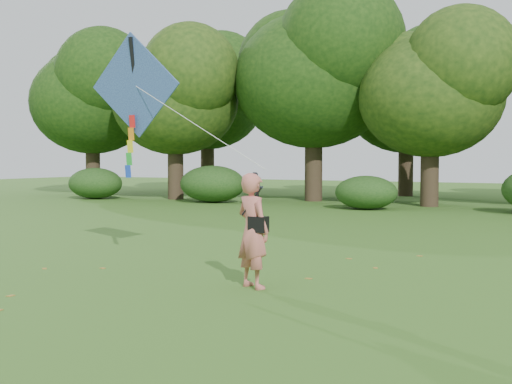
% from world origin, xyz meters
% --- Properties ---
extents(ground, '(100.00, 100.00, 0.00)m').
position_xyz_m(ground, '(0.00, 0.00, 0.00)').
color(ground, '#265114').
rests_on(ground, ground).
extents(man_kite_flyer, '(0.82, 0.70, 1.91)m').
position_xyz_m(man_kite_flyer, '(-0.58, 0.39, 0.95)').
color(man_kite_flyer, '#C4685C').
rests_on(man_kite_flyer, ground).
extents(bystander_left, '(0.88, 0.78, 1.51)m').
position_xyz_m(bystander_left, '(-9.34, 17.27, 0.75)').
color(bystander_left, '#272C35').
rests_on(bystander_left, ground).
extents(crossbody_bag, '(0.43, 0.20, 0.73)m').
position_xyz_m(crossbody_bag, '(-0.46, 0.36, 1.08)').
color(crossbody_bag, black).
rests_on(crossbody_bag, ground).
extents(flying_kite, '(4.75, 1.61, 2.96)m').
position_xyz_m(flying_kite, '(-3.99, 1.68, 3.59)').
color(flying_kite, '#2959B3').
rests_on(flying_kite, ground).
extents(shrub_band, '(39.15, 3.22, 1.88)m').
position_xyz_m(shrub_band, '(-0.72, 17.60, 0.86)').
color(shrub_band, '#264919').
rests_on(shrub_band, ground).
extents(fallen_leaves, '(9.13, 13.73, 0.01)m').
position_xyz_m(fallen_leaves, '(-1.66, 2.57, 0.01)').
color(fallen_leaves, olive).
rests_on(fallen_leaves, ground).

